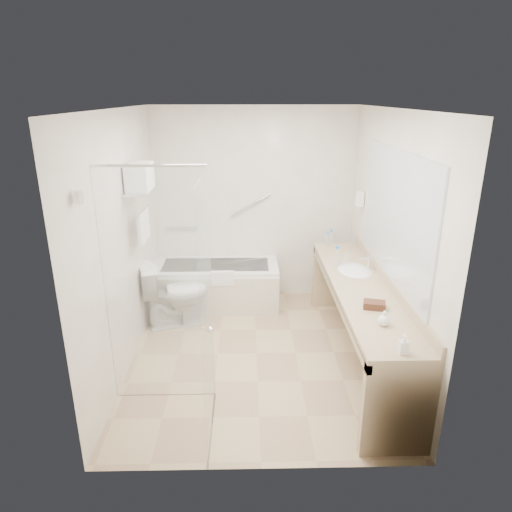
{
  "coord_description": "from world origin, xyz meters",
  "views": [
    {
      "loc": [
        -0.1,
        -4.25,
        2.62
      ],
      "look_at": [
        0.0,
        0.3,
        1.0
      ],
      "focal_mm": 32.0,
      "sensor_mm": 36.0,
      "label": 1
    }
  ],
  "objects_px": {
    "amenity_basket": "(374,305)",
    "vanity_counter": "(359,304)",
    "bathtub": "(216,284)",
    "toilet": "(175,294)",
    "water_bottle_left": "(327,239)"
  },
  "relations": [
    {
      "from": "amenity_basket",
      "to": "vanity_counter",
      "type": "bearing_deg",
      "value": 89.1
    },
    {
      "from": "vanity_counter",
      "to": "toilet",
      "type": "xyz_separation_m",
      "value": [
        -1.97,
        0.85,
        -0.25
      ]
    },
    {
      "from": "bathtub",
      "to": "toilet",
      "type": "distance_m",
      "value": 0.71
    },
    {
      "from": "bathtub",
      "to": "toilet",
      "type": "bearing_deg",
      "value": -129.87
    },
    {
      "from": "toilet",
      "to": "water_bottle_left",
      "type": "distance_m",
      "value": 1.97
    },
    {
      "from": "toilet",
      "to": "amenity_basket",
      "type": "bearing_deg",
      "value": -142.52
    },
    {
      "from": "water_bottle_left",
      "to": "bathtub",
      "type": "bearing_deg",
      "value": 174.31
    },
    {
      "from": "bathtub",
      "to": "vanity_counter",
      "type": "xyz_separation_m",
      "value": [
        1.52,
        -1.39,
        0.36
      ]
    },
    {
      "from": "vanity_counter",
      "to": "water_bottle_left",
      "type": "height_order",
      "value": "water_bottle_left"
    },
    {
      "from": "vanity_counter",
      "to": "water_bottle_left",
      "type": "relative_size",
      "value": 15.6
    },
    {
      "from": "bathtub",
      "to": "water_bottle_left",
      "type": "bearing_deg",
      "value": -5.69
    },
    {
      "from": "bathtub",
      "to": "vanity_counter",
      "type": "height_order",
      "value": "vanity_counter"
    },
    {
      "from": "toilet",
      "to": "water_bottle_left",
      "type": "relative_size",
      "value": 4.55
    },
    {
      "from": "vanity_counter",
      "to": "amenity_basket",
      "type": "distance_m",
      "value": 0.57
    },
    {
      "from": "vanity_counter",
      "to": "toilet",
      "type": "relative_size",
      "value": 3.42
    }
  ]
}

